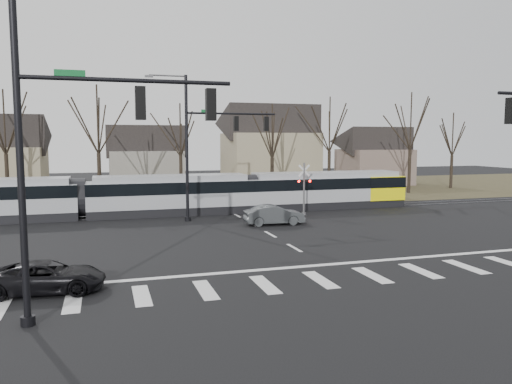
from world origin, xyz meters
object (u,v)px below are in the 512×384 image
object	(u,v)px
tram	(169,193)
rail_crossing_signal	(304,190)
suv	(46,277)
sedan	(274,215)

from	to	relation	value
tram	rail_crossing_signal	bearing A→B (deg)	-18.00
tram	suv	size ratio (longest dim) A/B	9.01
tram	sedan	size ratio (longest dim) A/B	9.66
rail_crossing_signal	tram	bearing A→B (deg)	162.00
sedan	rail_crossing_signal	world-z (taller)	rail_crossing_signal
sedan	tram	bearing A→B (deg)	46.21
sedan	rail_crossing_signal	size ratio (longest dim) A/B	1.04
suv	rail_crossing_signal	bearing A→B (deg)	-42.51
tram	rail_crossing_signal	distance (m)	10.38
tram	sedan	bearing A→B (deg)	-47.20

